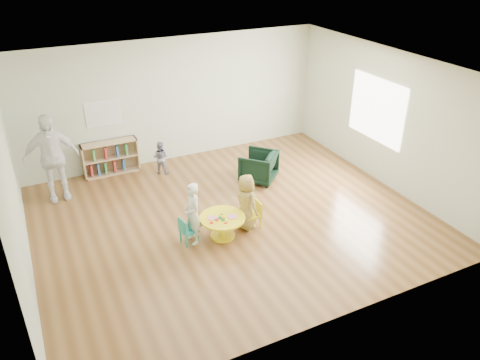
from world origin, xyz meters
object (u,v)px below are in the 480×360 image
Objects in this scene: child_right at (246,202)px; toddler at (160,157)px; activity_table at (223,223)px; kid_chair_right at (255,213)px; bookshelf at (110,158)px; child_left at (193,214)px; kid_chair_left at (187,230)px; armchair at (259,167)px; adult_caretaker at (51,158)px.

child_right is 1.41× the size of toddler.
kid_chair_right is (0.65, 0.05, -0.01)m from activity_table.
bookshelf is 1.07× the size of child_left.
kid_chair_left reaches higher than activity_table.
child_right is (1.01, 0.00, -0.03)m from child_left.
kid_chair_right is 0.42× the size of bookshelf.
armchair is 0.68× the size of child_right.
kid_chair_left is (-0.63, 0.08, -0.01)m from activity_table.
bookshelf reaches higher than kid_chair_left.
toddler reaches higher than activity_table.
child_left reaches higher than bookshelf.
activity_table is 2.87m from toddler.
bookshelf is (-1.22, 3.35, 0.09)m from activity_table.
kid_chair_right reaches higher than activity_table.
child_right is 3.93m from adult_caretaker.
armchair is 0.40× the size of adult_caretaker.
kid_chair_left is at bearing 117.44° from toddler.
kid_chair_left is 0.48× the size of child_right.
child_right is at bearing 140.44° from toddler.
activity_table is at bearing -70.04° from bookshelf.
kid_chair_left is 0.45× the size of child_left.
adult_caretaker reaches higher than toddler.
child_left is at bearing -6.79° from armchair.
toddler is at bearing 20.02° from kid_chair_right.
child_right is at bearing 9.65° from activity_table.
kid_chair_left is 0.99× the size of kid_chair_right.
activity_table is at bearing 2.67° from armchair.
toddler is 2.27m from adult_caretaker.
kid_chair_right is 3.80m from bookshelf.
child_right is at bearing -41.06° from adult_caretaker.
toddler is at bearing 160.29° from kid_chair_left.
child_right is 0.59× the size of adult_caretaker.
armchair is (1.56, 1.60, 0.05)m from activity_table.
bookshelf is 3.29m from armchair.
child_right reaches higher than kid_chair_right.
child_left is at bearing 91.11° from kid_chair_right.
kid_chair_right is 0.30m from child_right.
adult_caretaker is at bearing 52.15° from kid_chair_right.
child_right is (-0.15, 0.04, 0.26)m from kid_chair_right.
adult_caretaker is (-2.42, 2.68, 0.61)m from activity_table.
child_right is (1.72, -3.27, 0.16)m from bookshelf.
child_left reaches higher than activity_table.
toddler is 0.42× the size of adult_caretaker.
activity_table is 0.76× the size of child_right.
bookshelf is 3.35m from child_left.
armchair is 2.18m from toddler.
child_left is 3.24m from adult_caretaker.
child_left reaches higher than kid_chair_right.
child_left is 0.63× the size of adult_caretaker.
armchair is at bearing -46.43° from child_right.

